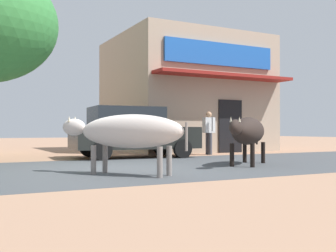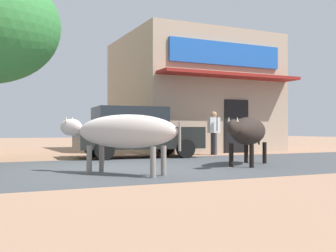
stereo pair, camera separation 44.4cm
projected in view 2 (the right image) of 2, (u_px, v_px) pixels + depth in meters
name	position (u px, v px, depth m)	size (l,w,h in m)	color
ground	(106.00, 169.00, 9.56)	(80.00, 80.00, 0.00)	#A1785D
asphalt_road	(106.00, 169.00, 9.56)	(72.00, 6.00, 0.00)	#42464A
storefront_right_club	(192.00, 95.00, 18.66)	(6.22, 6.55, 4.98)	tan
parked_hatchback_car	(136.00, 132.00, 13.46)	(4.16, 2.18, 1.64)	black
cow_near_brown	(123.00, 132.00, 8.27)	(2.08, 2.51, 1.21)	beige
cow_far_dark	(248.00, 131.00, 10.49)	(2.36, 2.04, 1.23)	black
pedestrian_by_shop	(214.00, 129.00, 14.95)	(0.42, 0.61, 1.57)	#3F3F47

